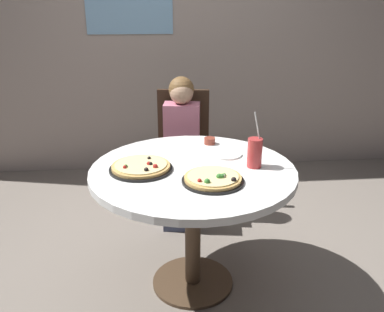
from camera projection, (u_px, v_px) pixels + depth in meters
ground_plane at (193, 282)px, 2.50m from camera, size 8.00×8.00×0.00m
wall_with_window at (173, 16)px, 3.75m from camera, size 5.20×0.14×2.90m
dining_table at (193, 186)px, 2.27m from camera, size 1.11×1.11×0.75m
chair_wooden at (183, 145)px, 3.22m from camera, size 0.45×0.45×0.95m
diner_child at (181, 159)px, 3.06m from camera, size 0.30×0.43×1.08m
pizza_veggie at (141, 167)px, 2.20m from camera, size 0.34×0.34×0.05m
pizza_cheese at (213, 179)px, 2.05m from camera, size 0.31×0.31×0.05m
soda_cup at (255, 153)px, 2.21m from camera, size 0.08×0.08×0.31m
sauce_bowl at (210, 141)px, 2.58m from camera, size 0.07×0.07×0.04m
plate_small at (226, 154)px, 2.41m from camera, size 0.18×0.18×0.01m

